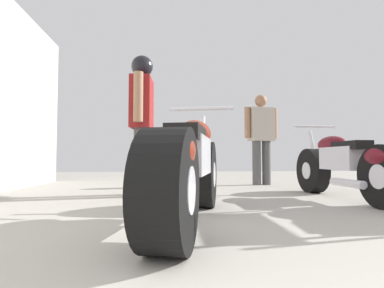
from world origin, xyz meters
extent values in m
plane|color=#A8A399|center=(0.00, 3.17, 0.00)|extent=(15.20, 15.20, 0.00)
cylinder|color=black|center=(-0.28, 3.15, 0.31)|extent=(0.37, 0.66, 0.62)
cylinder|color=silver|center=(-0.28, 3.15, 0.31)|extent=(0.29, 0.29, 0.24)
cylinder|color=black|center=(-0.61, 1.79, 0.31)|extent=(0.37, 0.66, 0.62)
cylinder|color=silver|center=(-0.61, 1.79, 0.31)|extent=(0.29, 0.29, 0.24)
cube|color=silver|center=(-0.44, 2.47, 0.49)|extent=(0.38, 0.66, 0.27)
ellipsoid|color=maroon|center=(-0.39, 2.68, 0.66)|extent=(0.37, 0.55, 0.21)
cube|color=black|center=(-0.49, 2.30, 0.63)|extent=(0.32, 0.50, 0.10)
ellipsoid|color=maroon|center=(-0.60, 1.83, 0.51)|extent=(0.35, 0.48, 0.23)
cylinder|color=silver|center=(-0.29, 3.12, 0.60)|extent=(0.11, 0.25, 0.56)
cylinder|color=silver|center=(-0.29, 3.08, 0.93)|extent=(0.59, 0.18, 0.03)
cylinder|color=silver|center=(-0.65, 2.22, 0.22)|extent=(0.21, 0.54, 0.09)
cylinder|color=black|center=(1.37, 4.24, 0.30)|extent=(0.19, 0.60, 0.60)
cylinder|color=silver|center=(1.37, 4.24, 0.30)|extent=(0.19, 0.23, 0.23)
cube|color=silver|center=(1.39, 3.56, 0.47)|extent=(0.23, 0.60, 0.26)
ellipsoid|color=#5B0F19|center=(1.38, 3.77, 0.63)|extent=(0.25, 0.49, 0.20)
cube|color=black|center=(1.39, 3.40, 0.61)|extent=(0.21, 0.45, 0.09)
ellipsoid|color=#5B0F19|center=(1.40, 2.94, 0.48)|extent=(0.25, 0.41, 0.22)
cylinder|color=silver|center=(1.37, 4.20, 0.58)|extent=(0.05, 0.24, 0.54)
cylinder|color=silver|center=(1.38, 4.16, 0.89)|extent=(0.58, 0.04, 0.03)
cylinder|color=silver|center=(1.26, 3.28, 0.21)|extent=(0.09, 0.51, 0.08)
cylinder|color=#4C4C4C|center=(1.16, 5.49, 0.38)|extent=(0.17, 0.17, 0.77)
cylinder|color=#4C4C4C|center=(0.97, 5.45, 0.38)|extent=(0.17, 0.17, 0.77)
cube|color=#B2A899|center=(1.06, 5.47, 1.06)|extent=(0.46, 0.30, 0.59)
cylinder|color=#9E7051|center=(1.32, 5.52, 1.09)|extent=(0.12, 0.12, 0.54)
cylinder|color=#9E7051|center=(0.80, 5.42, 1.09)|extent=(0.12, 0.12, 0.54)
sphere|color=#9E7051|center=(1.06, 5.47, 1.49)|extent=(0.21, 0.21, 0.21)
cylinder|color=#4C4C4C|center=(-0.94, 4.02, 0.42)|extent=(0.17, 0.17, 0.84)
cylinder|color=#4C4C4C|center=(-0.92, 4.23, 0.42)|extent=(0.17, 0.17, 0.84)
cube|color=maroon|center=(-0.93, 4.13, 1.16)|extent=(0.28, 0.48, 0.64)
cylinder|color=#9E7051|center=(-0.95, 3.84, 1.19)|extent=(0.12, 0.12, 0.59)
cylinder|color=#9E7051|center=(-0.91, 4.42, 1.19)|extent=(0.12, 0.12, 0.59)
sphere|color=black|center=(-0.93, 4.13, 1.62)|extent=(0.23, 0.23, 0.23)
sphere|color=black|center=(-0.93, 4.13, 1.64)|extent=(0.27, 0.27, 0.27)
camera|label=1|loc=(-0.63, 0.30, 0.47)|focal=28.10mm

